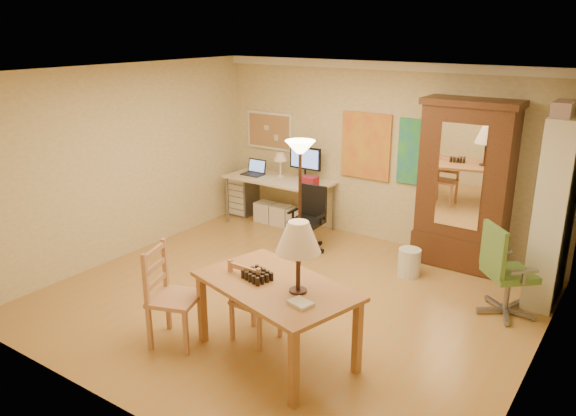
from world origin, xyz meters
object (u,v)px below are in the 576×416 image
Objects in this scene: office_chair_black at (308,233)px; armoire at (464,196)px; office_chair_green at (504,291)px; dining_table at (283,272)px; computer_desk at (282,197)px; bookshelf at (555,212)px.

office_chair_black is 0.42× the size of armoire.
armoire reaches higher than office_chair_green.
dining_table is 3.38m from armoire.
bookshelf is (4.12, -0.36, 0.62)m from computer_desk.
bookshelf is at bearing -5.02° from computer_desk.
office_chair_green is at bearing -113.56° from bookshelf.
computer_desk is at bearing 124.96° from dining_table.
office_chair_black is at bearing 171.90° from office_chair_green.
computer_desk is at bearing 144.66° from office_chair_black.
office_chair_green is (1.56, 2.18, -0.65)m from dining_table.
computer_desk reaches higher than office_chair_black.
office_chair_green is 1.60m from armoire.
dining_table is 1.63× the size of office_chair_green.
office_chair_green is 0.49× the size of bookshelf.
office_chair_green reaches higher than office_chair_black.
dining_table is 0.78× the size of armoire.
office_chair_green is at bearing 54.34° from dining_table.
dining_table is 3.97m from computer_desk.
office_chair_black is 3.35m from bookshelf.
computer_desk is 3.97m from office_chair_green.
computer_desk is 0.80× the size of bookshelf.
armoire is at bearing 1.52° from computer_desk.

